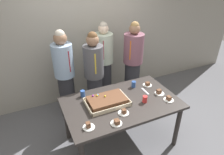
{
  "coord_description": "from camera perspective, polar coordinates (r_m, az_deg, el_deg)",
  "views": [
    {
      "loc": [
        -1.11,
        -2.09,
        2.51
      ],
      "look_at": [
        -0.08,
        0.15,
        1.14
      ],
      "focal_mm": 31.73,
      "sensor_mm": 36.0,
      "label": 1
    }
  ],
  "objects": [
    {
      "name": "plated_slice_near_right",
      "position": [
        3.06,
        16.02,
        -5.98
      ],
      "size": [
        0.15,
        0.15,
        0.07
      ],
      "color": "white",
      "rests_on": "party_table"
    },
    {
      "name": "drink_cup_far_end",
      "position": [
        3.26,
        6.24,
        -1.93
      ],
      "size": [
        0.07,
        0.07,
        0.1
      ],
      "primitive_type": "cylinder",
      "color": "#2D5199",
      "rests_on": "party_table"
    },
    {
      "name": "person_striped_tie_right",
      "position": [
        3.96,
        -2.31,
        4.27
      ],
      "size": [
        0.37,
        0.37,
        1.66
      ],
      "rotation": [
        0.0,
        0.0,
        -1.93
      ],
      "color": "#28282D",
      "rests_on": "ground_plane"
    },
    {
      "name": "person_serving_front",
      "position": [
        3.88,
        5.97,
        3.86
      ],
      "size": [
        0.37,
        0.37,
        1.69
      ],
      "rotation": [
        0.0,
        0.0,
        -2.38
      ],
      "color": "#28282D",
      "rests_on": "ground_plane"
    },
    {
      "name": "plated_slice_far_left",
      "position": [
        3.16,
        13.43,
        -4.21
      ],
      "size": [
        0.15,
        0.15,
        0.07
      ],
      "color": "white",
      "rests_on": "party_table"
    },
    {
      "name": "plated_slice_center_back",
      "position": [
        2.54,
        1.33,
        -12.84
      ],
      "size": [
        0.15,
        0.15,
        0.06
      ],
      "color": "white",
      "rests_on": "party_table"
    },
    {
      "name": "ground_plane",
      "position": [
        3.45,
        2.42,
        -17.67
      ],
      "size": [
        12.0,
        12.0,
        0.0
      ],
      "primitive_type": "plane",
      "color": "#5B5B60"
    },
    {
      "name": "plated_slice_far_right",
      "position": [
        2.7,
        3.38,
        -9.96
      ],
      "size": [
        0.15,
        0.15,
        0.07
      ],
      "color": "white",
      "rests_on": "party_table"
    },
    {
      "name": "interior_back_panel",
      "position": [
        3.98,
        -7.87,
        14.14
      ],
      "size": [
        8.0,
        0.12,
        3.0
      ],
      "primitive_type": "cube",
      "color": "#9E998E",
      "rests_on": "ground_plane"
    },
    {
      "name": "sheet_cake",
      "position": [
        2.86,
        -1.44,
        -6.76
      ],
      "size": [
        0.6,
        0.4,
        0.12
      ],
      "color": "beige",
      "rests_on": "party_table"
    },
    {
      "name": "drink_cup_middle",
      "position": [
        2.92,
        9.45,
        -6.17
      ],
      "size": [
        0.07,
        0.07,
        0.1
      ],
      "primitive_type": "cylinder",
      "color": "red",
      "rests_on": "party_table"
    },
    {
      "name": "plated_slice_center_front",
      "position": [
        3.34,
        10.17,
        -1.98
      ],
      "size": [
        0.15,
        0.15,
        0.06
      ],
      "color": "white",
      "rests_on": "party_table"
    },
    {
      "name": "drink_cup_nearest",
      "position": [
        3.04,
        -8.43,
        -4.59
      ],
      "size": [
        0.07,
        0.07,
        0.1
      ],
      "primitive_type": "cylinder",
      "color": "#2D5199",
      "rests_on": "party_table"
    },
    {
      "name": "person_green_shirt_behind",
      "position": [
        3.56,
        -13.41,
        0.72
      ],
      "size": [
        0.35,
        0.35,
        1.67
      ],
      "rotation": [
        0.0,
        0.0,
        -1.2
      ],
      "color": "#28282D",
      "rests_on": "ground_plane"
    },
    {
      "name": "plated_slice_near_left",
      "position": [
        2.51,
        -6.78,
        -13.76
      ],
      "size": [
        0.15,
        0.15,
        0.08
      ],
      "color": "white",
      "rests_on": "party_table"
    },
    {
      "name": "party_table",
      "position": [
        2.98,
        2.7,
        -8.39
      ],
      "size": [
        1.67,
        1.01,
        0.79
      ],
      "color": "#2D2826",
      "rests_on": "ground_plane"
    },
    {
      "name": "cake_server_utensil",
      "position": [
        3.19,
        9.55,
        -3.94
      ],
      "size": [
        0.03,
        0.2,
        0.01
      ],
      "primitive_type": "cube",
      "color": "silver",
      "rests_on": "party_table"
    },
    {
      "name": "person_far_right_suit",
      "position": [
        3.49,
        -5.13,
        0.54
      ],
      "size": [
        0.34,
        0.34,
        1.63
      ],
      "rotation": [
        0.0,
        0.0,
        -1.69
      ],
      "color": "#28282D",
      "rests_on": "ground_plane"
    }
  ]
}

